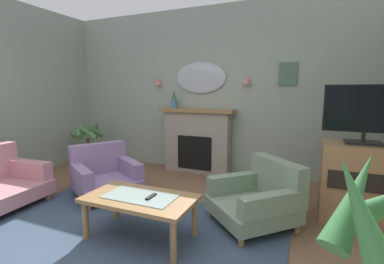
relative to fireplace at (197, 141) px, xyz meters
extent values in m
cube|color=brown|center=(0.14, -2.72, -0.62)|extent=(6.64, 6.78, 0.10)
cube|color=#93A393|center=(0.14, 0.22, 0.90)|extent=(6.64, 0.10, 2.95)
cube|color=#38475B|center=(0.14, -2.52, -0.56)|extent=(3.20, 2.40, 0.01)
cube|color=gray|center=(0.00, 0.01, -0.02)|extent=(1.20, 0.28, 1.10)
cube|color=black|center=(0.00, -0.09, -0.19)|extent=(0.64, 0.12, 0.60)
cube|color=olive|center=(0.00, -0.01, 0.56)|extent=(1.36, 0.36, 0.06)
cylinder|color=#4C7093|center=(-0.45, -0.03, 0.67)|extent=(0.11, 0.11, 0.17)
cone|color=#2D6633|center=(-0.45, -0.03, 0.84)|extent=(0.10, 0.10, 0.16)
ellipsoid|color=#B2BCC6|center=(0.00, 0.14, 1.14)|extent=(0.96, 0.06, 0.56)
cone|color=#D17066|center=(-0.85, 0.09, 1.09)|extent=(0.14, 0.14, 0.14)
cone|color=#D17066|center=(0.85, 0.09, 1.09)|extent=(0.14, 0.14, 0.14)
cube|color=#4C6B56|center=(1.50, 0.15, 1.18)|extent=(0.28, 0.03, 0.36)
cube|color=olive|center=(0.33, -2.36, -0.15)|extent=(1.10, 0.60, 0.04)
cube|color=#8C9E99|center=(0.33, -2.36, -0.13)|extent=(0.72, 0.36, 0.01)
cylinder|color=olive|center=(-0.16, -2.60, -0.37)|extent=(0.06, 0.06, 0.40)
cylinder|color=olive|center=(0.82, -2.60, -0.37)|extent=(0.06, 0.06, 0.40)
cylinder|color=olive|center=(-0.16, -2.12, -0.37)|extent=(0.06, 0.06, 0.40)
cylinder|color=olive|center=(0.82, -2.12, -0.37)|extent=(0.06, 0.06, 0.40)
cube|color=black|center=(0.45, -2.34, -0.12)|extent=(0.04, 0.16, 0.02)
cube|color=#B77A84|center=(-1.73, -2.04, -0.17)|extent=(0.76, 0.20, 0.24)
cylinder|color=olive|center=(-1.39, -2.03, -0.52)|extent=(0.07, 0.07, 0.10)
cylinder|color=olive|center=(-2.07, -2.07, -0.52)|extent=(0.07, 0.07, 0.10)
cube|color=gray|center=(-0.72, -1.61, -0.39)|extent=(1.10, 1.10, 0.16)
cube|color=gray|center=(-1.01, -1.43, -0.09)|extent=(0.56, 0.77, 0.45)
cube|color=gray|center=(-0.90, -1.90, -0.20)|extent=(0.69, 0.50, 0.22)
cube|color=gray|center=(-0.55, -1.32, -0.20)|extent=(0.69, 0.50, 0.22)
cylinder|color=olive|center=(-0.61, -2.08, -0.52)|extent=(0.06, 0.06, 0.10)
cylinder|color=olive|center=(-0.26, -1.50, -0.52)|extent=(0.06, 0.06, 0.10)
cylinder|color=olive|center=(-1.19, -1.72, -0.52)|extent=(0.06, 0.06, 0.10)
cylinder|color=olive|center=(-0.84, -1.14, -0.52)|extent=(0.06, 0.06, 0.10)
cube|color=gray|center=(1.31, -1.63, -0.39)|extent=(1.13, 1.13, 0.16)
cube|color=gray|center=(1.55, -1.39, -0.09)|extent=(0.68, 0.68, 0.45)
cube|color=gray|center=(1.06, -1.39, -0.20)|extent=(0.61, 0.61, 0.22)
cube|color=gray|center=(1.55, -1.87, -0.20)|extent=(0.61, 0.61, 0.22)
cylinder|color=olive|center=(0.82, -1.63, -0.52)|extent=(0.06, 0.06, 0.10)
cylinder|color=olive|center=(1.31, -2.11, -0.52)|extent=(0.06, 0.06, 0.10)
cylinder|color=olive|center=(1.31, -1.15, -0.52)|extent=(0.06, 0.06, 0.10)
cylinder|color=olive|center=(1.79, -1.63, -0.52)|extent=(0.06, 0.06, 0.10)
cube|color=olive|center=(2.40, -1.05, -0.12)|extent=(0.80, 0.56, 0.90)
cube|color=black|center=(2.40, -1.34, -0.03)|extent=(0.68, 0.02, 0.20)
cube|color=black|center=(2.40, -1.07, 0.34)|extent=(0.36, 0.24, 0.03)
cylinder|color=black|center=(2.40, -1.07, 0.41)|extent=(0.04, 0.04, 0.10)
cube|color=black|center=(2.40, -1.07, 0.72)|extent=(0.84, 0.04, 0.52)
cube|color=black|center=(2.40, -1.09, 0.72)|extent=(0.80, 0.01, 0.48)
cone|color=#38753D|center=(2.05, -3.01, 0.38)|extent=(0.37, 0.52, 0.50)
cone|color=#38753D|center=(2.06, -3.23, 0.38)|extent=(0.36, 0.47, 0.54)
cylinder|color=brown|center=(-2.08, -0.53, -0.44)|extent=(0.31, 0.31, 0.27)
cylinder|color=brown|center=(-2.08, -0.53, -0.16)|extent=(0.06, 0.06, 0.29)
cone|color=#4C8447|center=(-1.91, -0.53, 0.16)|extent=(0.12, 0.43, 0.32)
cone|color=#4C8447|center=(-1.98, -0.39, 0.16)|extent=(0.37, 0.32, 0.40)
cone|color=#4C8447|center=(-2.16, -0.38, 0.16)|extent=(0.43, 0.30, 0.34)
cone|color=#4C8447|center=(-2.26, -0.53, 0.16)|extent=(0.13, 0.43, 0.32)
cone|color=#4C8447|center=(-2.18, -0.67, 0.16)|extent=(0.42, 0.35, 0.32)
cone|color=#4C8447|center=(-1.99, -0.67, 0.16)|extent=(0.40, 0.32, 0.37)
camera|label=1|loc=(1.81, -4.52, 0.92)|focal=25.41mm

